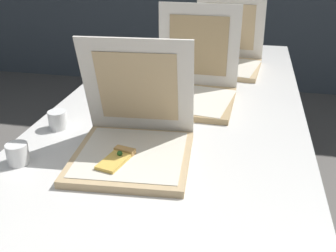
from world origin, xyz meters
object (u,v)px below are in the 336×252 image
table (173,130)px  pizza_box_front (133,141)px  cup_white_near_center (58,120)px  cup_white_far (136,78)px  pizza_box_back (226,58)px  cup_white_near_left (18,154)px  pizza_box_middle (192,88)px

table → pizza_box_front: bearing=-102.9°
cup_white_near_center → cup_white_far: 0.50m
pizza_box_back → cup_white_near_center: pizza_box_back is taller
pizza_box_front → cup_white_near_center: (-0.31, 0.13, -0.02)m
cup_white_near_left → cup_white_far: size_ratio=1.00×
pizza_box_middle → cup_white_far: (-0.27, 0.13, -0.02)m
pizza_box_middle → pizza_box_back: bearing=79.6°
cup_white_near_left → cup_white_far: 0.73m
cup_white_near_left → cup_white_near_center: size_ratio=1.00×
table → pizza_box_middle: pizza_box_middle is taller
pizza_box_back → cup_white_near_left: bearing=-111.2°
cup_white_near_center → cup_white_far: same height
cup_white_near_left → cup_white_near_center: same height
cup_white_far → pizza_box_middle: bearing=-25.2°
cup_white_near_left → cup_white_far: (0.14, 0.72, 0.00)m
table → cup_white_far: 0.41m
pizza_box_back → cup_white_near_left: (-0.51, -1.05, -0.02)m
table → cup_white_near_center: 0.41m
table → pizza_box_front: size_ratio=6.45×
table → cup_white_near_left: size_ratio=37.42×
pizza_box_middle → pizza_box_back: pizza_box_middle is taller
cup_white_near_left → pizza_box_front: bearing=19.0°
table → pizza_box_back: size_ratio=6.43×
pizza_box_front → pizza_box_back: (0.20, 0.94, 0.00)m
table → cup_white_far: bearing=125.4°
pizza_box_front → pizza_box_middle: bearing=73.5°
table → pizza_box_front: (-0.06, -0.28, 0.09)m
pizza_box_back → cup_white_near_center: bearing=-117.1°
table → cup_white_far: size_ratio=37.42×
pizza_box_front → pizza_box_back: bearing=73.4°
cup_white_near_left → cup_white_far: same height
cup_white_near_left → cup_white_near_center: (0.01, 0.24, 0.00)m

